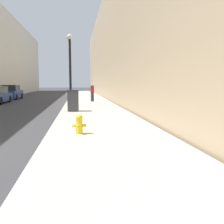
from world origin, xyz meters
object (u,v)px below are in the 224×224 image
(trash_bin, at_px, (73,100))
(parked_sedan_far, at_px, (11,93))
(pedestrian_on_sidewalk, at_px, (92,92))
(lamppost, at_px, (70,68))
(fire_hydrant, at_px, (79,124))

(trash_bin, bearing_deg, parked_sedan_far, 116.43)
(trash_bin, bearing_deg, pedestrian_on_sidewalk, 78.64)
(trash_bin, distance_m, lamppost, 4.00)
(lamppost, bearing_deg, trash_bin, -86.14)
(parked_sedan_far, bearing_deg, trash_bin, -63.57)
(fire_hydrant, distance_m, parked_sedan_far, 22.30)
(parked_sedan_far, xyz_separation_m, pedestrian_on_sidewalk, (8.69, -6.42, 0.21))
(fire_hydrant, bearing_deg, lamppost, 93.08)
(lamppost, bearing_deg, parked_sedan_far, 122.23)
(parked_sedan_far, height_order, pedestrian_on_sidewalk, pedestrian_on_sidewalk)
(pedestrian_on_sidewalk, bearing_deg, parked_sedan_far, 143.53)
(fire_hydrant, relative_size, trash_bin, 0.51)
(fire_hydrant, height_order, lamppost, lamppost)
(fire_hydrant, relative_size, parked_sedan_far, 0.15)
(fire_hydrant, xyz_separation_m, trash_bin, (-0.32, 6.73, 0.31))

